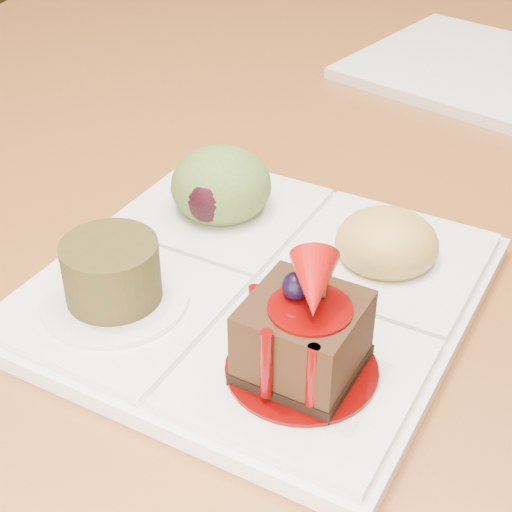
% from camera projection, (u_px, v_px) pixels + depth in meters
% --- Properties ---
extents(ground, '(6.00, 6.00, 0.00)m').
position_uv_depth(ground, '(321.00, 486.00, 1.33)').
color(ground, '#502916').
extents(dining_table, '(1.00, 1.80, 0.75)m').
position_uv_depth(dining_table, '(348.00, 113.00, 0.93)').
color(dining_table, brown).
rests_on(dining_table, ground).
extents(sampler_plate, '(0.31, 0.31, 0.11)m').
position_uv_depth(sampler_plate, '(256.00, 269.00, 0.53)').
color(sampler_plate, white).
rests_on(sampler_plate, dining_table).
extents(second_plate, '(0.30, 0.30, 0.01)m').
position_uv_depth(second_plate, '(476.00, 68.00, 0.86)').
color(second_plate, white).
rests_on(second_plate, dining_table).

